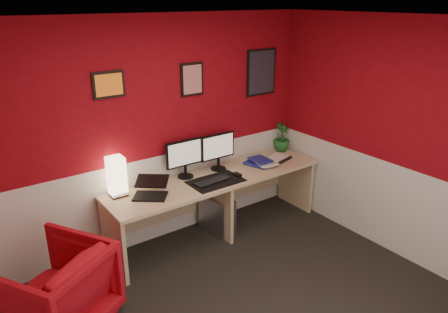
{
  "coord_description": "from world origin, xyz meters",
  "views": [
    {
      "loc": [
        -1.86,
        -2.2,
        2.65
      ],
      "look_at": [
        0.6,
        1.21,
        1.05
      ],
      "focal_mm": 33.82,
      "sensor_mm": 36.0,
      "label": 1
    }
  ],
  "objects_px": {
    "zen_tray": "(276,159)",
    "potted_plant": "(282,137)",
    "pc_tower": "(217,215)",
    "monitor_right": "(218,146)",
    "armchair": "(54,290)",
    "shoji_lamp": "(117,178)",
    "laptop": "(150,187)",
    "monitor_left": "(185,153)",
    "desk": "(217,206)"
  },
  "relations": [
    {
      "from": "monitor_left",
      "to": "armchair",
      "type": "bearing_deg",
      "value": -158.42
    },
    {
      "from": "shoji_lamp",
      "to": "laptop",
      "type": "bearing_deg",
      "value": -42.27
    },
    {
      "from": "potted_plant",
      "to": "pc_tower",
      "type": "distance_m",
      "value": 1.38
    },
    {
      "from": "monitor_left",
      "to": "potted_plant",
      "type": "relative_size",
      "value": 1.57
    },
    {
      "from": "desk",
      "to": "pc_tower",
      "type": "distance_m",
      "value": 0.14
    },
    {
      "from": "potted_plant",
      "to": "armchair",
      "type": "relative_size",
      "value": 0.45
    },
    {
      "from": "laptop",
      "to": "monitor_left",
      "type": "relative_size",
      "value": 0.57
    },
    {
      "from": "monitor_right",
      "to": "armchair",
      "type": "distance_m",
      "value": 2.3
    },
    {
      "from": "laptop",
      "to": "pc_tower",
      "type": "height_order",
      "value": "laptop"
    },
    {
      "from": "desk",
      "to": "zen_tray",
      "type": "distance_m",
      "value": 0.98
    },
    {
      "from": "shoji_lamp",
      "to": "potted_plant",
      "type": "bearing_deg",
      "value": 0.37
    },
    {
      "from": "zen_tray",
      "to": "monitor_right",
      "type": "bearing_deg",
      "value": 167.07
    },
    {
      "from": "zen_tray",
      "to": "armchair",
      "type": "relative_size",
      "value": 0.42
    },
    {
      "from": "armchair",
      "to": "shoji_lamp",
      "type": "bearing_deg",
      "value": -173.54
    },
    {
      "from": "shoji_lamp",
      "to": "monitor_left",
      "type": "distance_m",
      "value": 0.81
    },
    {
      "from": "monitor_right",
      "to": "pc_tower",
      "type": "relative_size",
      "value": 1.29
    },
    {
      "from": "monitor_right",
      "to": "laptop",
      "type": "bearing_deg",
      "value": -168.65
    },
    {
      "from": "shoji_lamp",
      "to": "monitor_right",
      "type": "height_order",
      "value": "monitor_right"
    },
    {
      "from": "desk",
      "to": "monitor_left",
      "type": "bearing_deg",
      "value": 144.43
    },
    {
      "from": "shoji_lamp",
      "to": "pc_tower",
      "type": "xyz_separation_m",
      "value": [
        1.11,
        -0.18,
        -0.7
      ]
    },
    {
      "from": "laptop",
      "to": "armchair",
      "type": "xyz_separation_m",
      "value": [
        -1.13,
        -0.44,
        -0.46
      ]
    },
    {
      "from": "armchair",
      "to": "potted_plant",
      "type": "bearing_deg",
      "value": 161.42
    },
    {
      "from": "armchair",
      "to": "monitor_left",
      "type": "bearing_deg",
      "value": 170.91
    },
    {
      "from": "monitor_left",
      "to": "zen_tray",
      "type": "xyz_separation_m",
      "value": [
        1.19,
        -0.2,
        -0.28
      ]
    },
    {
      "from": "monitor_left",
      "to": "zen_tray",
      "type": "distance_m",
      "value": 1.24
    },
    {
      "from": "shoji_lamp",
      "to": "monitor_right",
      "type": "bearing_deg",
      "value": -1.28
    },
    {
      "from": "desk",
      "to": "zen_tray",
      "type": "height_order",
      "value": "zen_tray"
    },
    {
      "from": "zen_tray",
      "to": "potted_plant",
      "type": "distance_m",
      "value": 0.4
    },
    {
      "from": "laptop",
      "to": "zen_tray",
      "type": "xyz_separation_m",
      "value": [
        1.75,
        0.02,
        -0.09
      ]
    },
    {
      "from": "desk",
      "to": "monitor_left",
      "type": "relative_size",
      "value": 4.48
    },
    {
      "from": "laptop",
      "to": "potted_plant",
      "type": "bearing_deg",
      "value": 45.72
    },
    {
      "from": "shoji_lamp",
      "to": "zen_tray",
      "type": "relative_size",
      "value": 1.14
    },
    {
      "from": "desk",
      "to": "pc_tower",
      "type": "xyz_separation_m",
      "value": [
        0.02,
        0.03,
        -0.14
      ]
    },
    {
      "from": "desk",
      "to": "shoji_lamp",
      "type": "xyz_separation_m",
      "value": [
        -1.09,
        0.2,
        0.56
      ]
    },
    {
      "from": "monitor_right",
      "to": "monitor_left",
      "type": "bearing_deg",
      "value": 176.21
    },
    {
      "from": "shoji_lamp",
      "to": "zen_tray",
      "type": "distance_m",
      "value": 2.02
    },
    {
      "from": "laptop",
      "to": "zen_tray",
      "type": "distance_m",
      "value": 1.75
    },
    {
      "from": "monitor_right",
      "to": "potted_plant",
      "type": "xyz_separation_m",
      "value": [
        1.05,
        0.04,
        -0.1
      ]
    },
    {
      "from": "pc_tower",
      "to": "monitor_left",
      "type": "bearing_deg",
      "value": 142.98
    },
    {
      "from": "monitor_left",
      "to": "monitor_right",
      "type": "bearing_deg",
      "value": -3.79
    },
    {
      "from": "potted_plant",
      "to": "monitor_left",
      "type": "bearing_deg",
      "value": -179.48
    },
    {
      "from": "monitor_left",
      "to": "desk",
      "type": "bearing_deg",
      "value": -35.57
    },
    {
      "from": "desk",
      "to": "shoji_lamp",
      "type": "bearing_deg",
      "value": 169.37
    },
    {
      "from": "monitor_left",
      "to": "pc_tower",
      "type": "distance_m",
      "value": 0.87
    },
    {
      "from": "pc_tower",
      "to": "armchair",
      "type": "xyz_separation_m",
      "value": [
        -1.99,
        -0.49,
        0.15
      ]
    },
    {
      "from": "armchair",
      "to": "zen_tray",
      "type": "bearing_deg",
      "value": 158.46
    },
    {
      "from": "shoji_lamp",
      "to": "armchair",
      "type": "relative_size",
      "value": 0.49
    },
    {
      "from": "pc_tower",
      "to": "monitor_right",
      "type": "bearing_deg",
      "value": 41.98
    },
    {
      "from": "shoji_lamp",
      "to": "zen_tray",
      "type": "height_order",
      "value": "shoji_lamp"
    },
    {
      "from": "monitor_left",
      "to": "shoji_lamp",
      "type": "bearing_deg",
      "value": -179.92
    }
  ]
}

